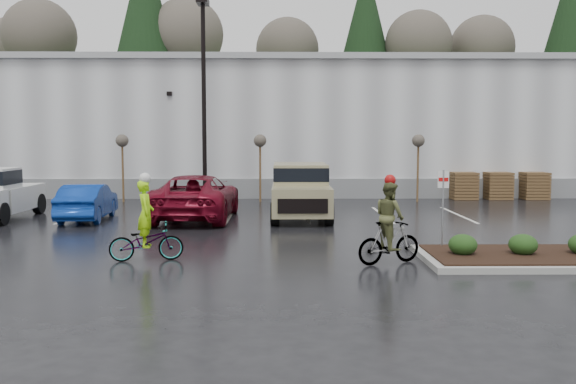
{
  "coord_description": "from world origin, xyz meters",
  "views": [
    {
      "loc": [
        -0.5,
        -15.85,
        3.07
      ],
      "look_at": [
        -0.28,
        3.74,
        1.3
      ],
      "focal_mm": 38.0,
      "sensor_mm": 36.0,
      "label": 1
    }
  ],
  "objects_px": {
    "pallet_stack_b": "(498,186)",
    "fire_lane_sign": "(443,200)",
    "lamppost": "(204,79)",
    "sapling_west": "(122,144)",
    "suv_tan": "(300,191)",
    "cyclist_olive": "(389,231)",
    "sapling_east": "(418,144)",
    "sapling_mid": "(260,144)",
    "cyclist_hivis": "(146,233)",
    "pallet_stack_c": "(534,186)",
    "pallet_stack_a": "(463,186)",
    "car_blue": "(88,202)",
    "car_red": "(196,197)"
  },
  "relations": [
    {
      "from": "suv_tan",
      "to": "sapling_mid",
      "type": "bearing_deg",
      "value": 106.13
    },
    {
      "from": "sapling_mid",
      "to": "car_red",
      "type": "height_order",
      "value": "sapling_mid"
    },
    {
      "from": "sapling_mid",
      "to": "pallet_stack_c",
      "type": "relative_size",
      "value": 2.37
    },
    {
      "from": "pallet_stack_b",
      "to": "pallet_stack_c",
      "type": "relative_size",
      "value": 1.0
    },
    {
      "from": "sapling_west",
      "to": "fire_lane_sign",
      "type": "xyz_separation_m",
      "value": [
        11.8,
        -12.8,
        -1.32
      ]
    },
    {
      "from": "lamppost",
      "to": "cyclist_hivis",
      "type": "distance_m",
      "value": 13.8
    },
    {
      "from": "sapling_east",
      "to": "cyclist_olive",
      "type": "bearing_deg",
      "value": -105.2
    },
    {
      "from": "pallet_stack_b",
      "to": "fire_lane_sign",
      "type": "bearing_deg",
      "value": -114.88
    },
    {
      "from": "pallet_stack_c",
      "to": "cyclist_hivis",
      "type": "xyz_separation_m",
      "value": [
        -15.86,
        -14.86,
        0.01
      ]
    },
    {
      "from": "sapling_west",
      "to": "suv_tan",
      "type": "xyz_separation_m",
      "value": [
        8.22,
        -5.96,
        -1.7
      ]
    },
    {
      "from": "pallet_stack_a",
      "to": "car_blue",
      "type": "distance_m",
      "value": 17.77
    },
    {
      "from": "sapling_mid",
      "to": "cyclist_hivis",
      "type": "distance_m",
      "value": 14.2
    },
    {
      "from": "pallet_stack_c",
      "to": "pallet_stack_b",
      "type": "bearing_deg",
      "value": 180.0
    },
    {
      "from": "lamppost",
      "to": "car_red",
      "type": "relative_size",
      "value": 1.54
    },
    {
      "from": "lamppost",
      "to": "fire_lane_sign",
      "type": "height_order",
      "value": "lamppost"
    },
    {
      "from": "lamppost",
      "to": "sapling_east",
      "type": "bearing_deg",
      "value": 5.71
    },
    {
      "from": "fire_lane_sign",
      "to": "cyclist_hivis",
      "type": "bearing_deg",
      "value": -172.14
    },
    {
      "from": "fire_lane_sign",
      "to": "pallet_stack_b",
      "type": "bearing_deg",
      "value": 65.12
    },
    {
      "from": "cyclist_hivis",
      "to": "cyclist_olive",
      "type": "height_order",
      "value": "cyclist_hivis"
    },
    {
      "from": "pallet_stack_a",
      "to": "pallet_stack_b",
      "type": "distance_m",
      "value": 1.7
    },
    {
      "from": "lamppost",
      "to": "suv_tan",
      "type": "relative_size",
      "value": 1.81
    },
    {
      "from": "sapling_mid",
      "to": "pallet_stack_a",
      "type": "distance_m",
      "value": 10.26
    },
    {
      "from": "cyclist_olive",
      "to": "sapling_east",
      "type": "bearing_deg",
      "value": -39.54
    },
    {
      "from": "lamppost",
      "to": "cyclist_olive",
      "type": "bearing_deg",
      "value": -65.29
    },
    {
      "from": "car_red",
      "to": "cyclist_olive",
      "type": "height_order",
      "value": "cyclist_olive"
    },
    {
      "from": "pallet_stack_b",
      "to": "pallet_stack_a",
      "type": "bearing_deg",
      "value": 180.0
    },
    {
      "from": "car_red",
      "to": "fire_lane_sign",
      "type": "bearing_deg",
      "value": 139.98
    },
    {
      "from": "sapling_mid",
      "to": "pallet_stack_c",
      "type": "distance_m",
      "value": 13.69
    },
    {
      "from": "fire_lane_sign",
      "to": "sapling_west",
      "type": "bearing_deg",
      "value": 132.67
    },
    {
      "from": "pallet_stack_c",
      "to": "suv_tan",
      "type": "distance_m",
      "value": 13.68
    },
    {
      "from": "suv_tan",
      "to": "sapling_east",
      "type": "bearing_deg",
      "value": 45.89
    },
    {
      "from": "pallet_stack_a",
      "to": "pallet_stack_c",
      "type": "relative_size",
      "value": 1.0
    },
    {
      "from": "lamppost",
      "to": "pallet_stack_c",
      "type": "height_order",
      "value": "lamppost"
    },
    {
      "from": "sapling_east",
      "to": "suv_tan",
      "type": "distance_m",
      "value": 8.47
    },
    {
      "from": "cyclist_olive",
      "to": "lamppost",
      "type": "bearing_deg",
      "value": 0.36
    },
    {
      "from": "sapling_mid",
      "to": "suv_tan",
      "type": "xyz_separation_m",
      "value": [
        1.72,
        -5.96,
        -1.7
      ]
    },
    {
      "from": "sapling_east",
      "to": "fire_lane_sign",
      "type": "distance_m",
      "value": 13.06
    },
    {
      "from": "lamppost",
      "to": "pallet_stack_b",
      "type": "height_order",
      "value": "lamppost"
    },
    {
      "from": "sapling_mid",
      "to": "pallet_stack_b",
      "type": "bearing_deg",
      "value": 4.89
    },
    {
      "from": "sapling_mid",
      "to": "pallet_stack_b",
      "type": "distance_m",
      "value": 11.92
    },
    {
      "from": "car_blue",
      "to": "car_red",
      "type": "bearing_deg",
      "value": 179.64
    },
    {
      "from": "sapling_mid",
      "to": "pallet_stack_a",
      "type": "bearing_deg",
      "value": 5.71
    },
    {
      "from": "sapling_west",
      "to": "pallet_stack_a",
      "type": "relative_size",
      "value": 2.37
    },
    {
      "from": "sapling_west",
      "to": "car_blue",
      "type": "xyz_separation_m",
      "value": [
        0.31,
        -6.33,
        -2.05
      ]
    },
    {
      "from": "cyclist_hivis",
      "to": "cyclist_olive",
      "type": "bearing_deg",
      "value": -105.16
    },
    {
      "from": "lamppost",
      "to": "sapling_west",
      "type": "relative_size",
      "value": 2.88
    },
    {
      "from": "cyclist_hivis",
      "to": "suv_tan",
      "type": "bearing_deg",
      "value": -38.31
    },
    {
      "from": "cyclist_olive",
      "to": "sapling_mid",
      "type": "bearing_deg",
      "value": -10.15
    },
    {
      "from": "sapling_west",
      "to": "pallet_stack_c",
      "type": "distance_m",
      "value": 20.13
    },
    {
      "from": "cyclist_olive",
      "to": "car_blue",
      "type": "bearing_deg",
      "value": 26.56
    }
  ]
}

